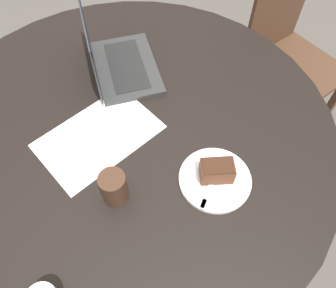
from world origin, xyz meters
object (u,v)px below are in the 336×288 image
Objects in this scene: chair at (287,56)px; plate at (215,179)px; laptop at (117,62)px; coffee_glass at (114,187)px.

chair is 1.02m from plate.
chair is at bearing 101.02° from laptop.
laptop reaches higher than plate.
plate is (0.96, 0.19, 0.28)m from chair.
plate is 2.03× the size of coffee_glass.
coffee_glass is at bearing -40.09° from plate.
chair reaches higher than coffee_glass.
laptop reaches higher than coffee_glass.
laptop is (-0.36, -0.36, -0.01)m from coffee_glass.
coffee_glass is (1.18, 0.01, 0.33)m from chair.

